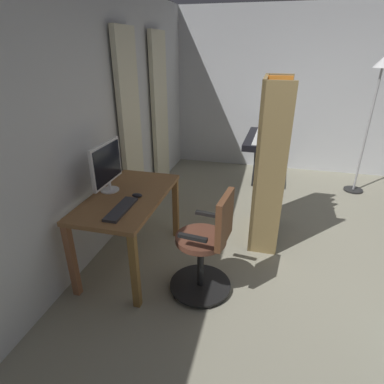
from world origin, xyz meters
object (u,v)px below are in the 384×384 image
(desk, at_px, (129,205))
(computer_mouse, at_px, (137,195))
(floor_lamp, at_px, (376,95))
(computer_keyboard, at_px, (121,209))
(computer_monitor, at_px, (107,165))
(office_chair, at_px, (207,248))
(bookshelf, at_px, (266,162))
(piano_keyboard, at_px, (257,140))

(desk, relative_size, computer_mouse, 12.25)
(desk, bearing_deg, computer_mouse, 80.58)
(floor_lamp, bearing_deg, computer_keyboard, -42.35)
(desk, height_order, computer_monitor, computer_monitor)
(floor_lamp, bearing_deg, computer_mouse, -45.07)
(office_chair, height_order, floor_lamp, floor_lamp)
(bookshelf, xyz_separation_m, floor_lamp, (-1.61, 1.35, 0.54))
(desk, height_order, bookshelf, bookshelf)
(bookshelf, bearing_deg, piano_keyboard, -173.44)
(computer_monitor, bearing_deg, office_chair, 74.17)
(computer_monitor, xyz_separation_m, computer_mouse, (0.07, 0.32, -0.25))
(computer_mouse, height_order, bookshelf, bookshelf)
(office_chair, relative_size, floor_lamp, 0.51)
(office_chair, xyz_separation_m, floor_lamp, (-2.71, 1.77, 0.98))
(computer_mouse, bearing_deg, floor_lamp, 134.93)
(computer_mouse, distance_m, bookshelf, 1.44)
(computer_mouse, bearing_deg, office_chair, 72.70)
(office_chair, xyz_separation_m, computer_monitor, (-0.29, -1.04, 0.56))
(desk, relative_size, piano_keyboard, 1.03)
(computer_keyboard, xyz_separation_m, computer_mouse, (-0.28, 0.03, 0.01))
(desk, distance_m, floor_lamp, 3.67)
(computer_keyboard, relative_size, computer_mouse, 4.38)
(piano_keyboard, bearing_deg, floor_lamp, 92.94)
(bookshelf, bearing_deg, computer_keyboard, -45.24)
(office_chair, relative_size, bookshelf, 0.55)
(computer_monitor, height_order, computer_mouse, computer_monitor)
(desk, bearing_deg, computer_keyboard, 14.66)
(bookshelf, bearing_deg, computer_monitor, -61.07)
(computer_monitor, height_order, piano_keyboard, computer_monitor)
(piano_keyboard, height_order, floor_lamp, floor_lamp)
(computer_mouse, bearing_deg, piano_keyboard, 158.72)
(computer_keyboard, relative_size, floor_lamp, 0.23)
(piano_keyboard, bearing_deg, desk, -21.83)
(computer_keyboard, height_order, bookshelf, bookshelf)
(computer_keyboard, distance_m, computer_mouse, 0.28)
(computer_keyboard, bearing_deg, floor_lamp, 137.65)
(computer_monitor, relative_size, computer_mouse, 5.17)
(computer_keyboard, relative_size, bookshelf, 0.25)
(piano_keyboard, bearing_deg, computer_mouse, -19.56)
(computer_monitor, height_order, bookshelf, bookshelf)
(office_chair, bearing_deg, desk, 80.39)
(computer_keyboard, bearing_deg, computer_mouse, 174.19)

